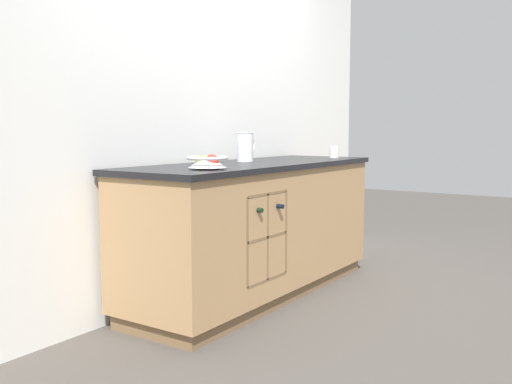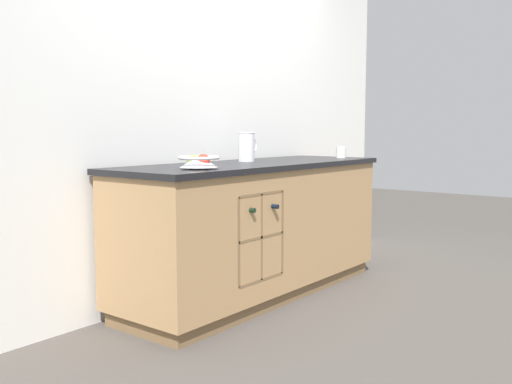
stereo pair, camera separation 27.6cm
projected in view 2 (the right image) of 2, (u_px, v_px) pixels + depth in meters
ground_plane at (256, 294)px, 3.86m from camera, size 14.00×14.00×0.00m
back_wall at (211, 106)px, 3.96m from camera, size 4.50×0.06×2.55m
kitchen_island at (256, 228)px, 3.81m from camera, size 2.14×0.71×0.89m
fruit_bowl at (199, 161)px, 3.12m from camera, size 0.23×0.23×0.08m
white_pitcher at (247, 146)px, 3.87m from camera, size 0.17×0.12×0.20m
ceramic_mug at (341, 152)px, 4.38m from camera, size 0.11×0.07×0.09m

